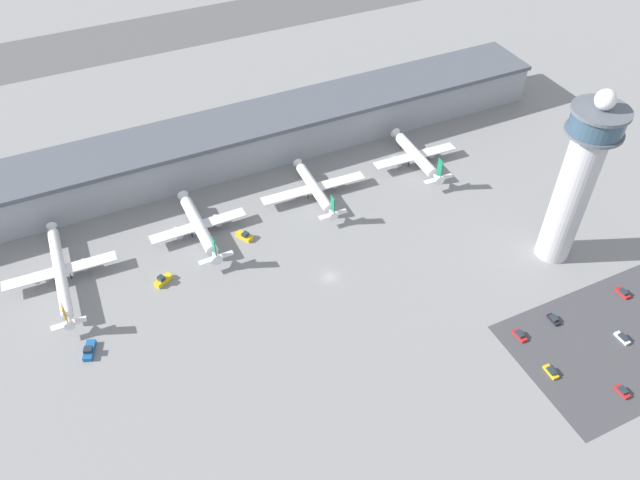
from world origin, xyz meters
name	(u,v)px	position (x,y,z in m)	size (l,w,h in m)	color
ground_plane	(330,277)	(0.00, 0.00, 0.00)	(1000.00, 1000.00, 0.00)	gray
terminal_building	(249,138)	(0.00, 70.00, 8.33)	(240.09, 25.00, 16.47)	#9399A3
runway_strip	(168,31)	(0.00, 189.22, 0.00)	(360.14, 44.00, 0.01)	#515154
control_tower	(578,178)	(69.10, -20.68, 30.36)	(15.94, 15.94, 58.80)	#BCBCC1
parking_lot_surface	(624,339)	(64.41, -56.89, 0.00)	(64.00, 40.00, 0.01)	#424247
airplane_gate_alpha	(60,272)	(-74.90, 33.10, 4.10)	(33.84, 45.68, 11.46)	white
airplane_gate_bravo	(199,226)	(-30.51, 35.55, 3.85)	(32.32, 35.62, 12.34)	silver
airplane_gate_charlie	(315,188)	(12.16, 37.49, 3.69)	(38.46, 33.09, 11.32)	white
airplane_gate_delta	(416,156)	(54.29, 38.39, 4.19)	(32.98, 33.57, 12.76)	white
service_truck_catering	(244,236)	(-17.81, 27.78, 0.85)	(4.78, 6.21, 2.47)	black
service_truck_fuel	(163,280)	(-47.21, 19.60, 1.00)	(6.09, 4.71, 2.89)	black
service_truck_baggage	(89,350)	(-72.42, 2.44, 0.87)	(4.68, 7.11, 2.53)	black
car_grey_coupe	(551,372)	(38.30, -57.00, 0.56)	(2.02, 4.67, 1.45)	black
car_blue_compact	(520,335)	(38.40, -43.59, 0.60)	(2.00, 4.53, 1.54)	black
car_navy_sedan	(554,319)	(51.09, -43.07, 0.52)	(1.91, 4.35, 1.36)	black
car_white_wagon	(623,293)	(76.76, -43.83, 0.58)	(1.87, 4.62, 1.50)	black
car_green_van	(622,391)	(51.09, -69.74, 0.53)	(1.96, 4.14, 1.37)	black
car_silver_sedan	(622,338)	(64.04, -56.60, 0.55)	(1.86, 4.64, 1.43)	black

